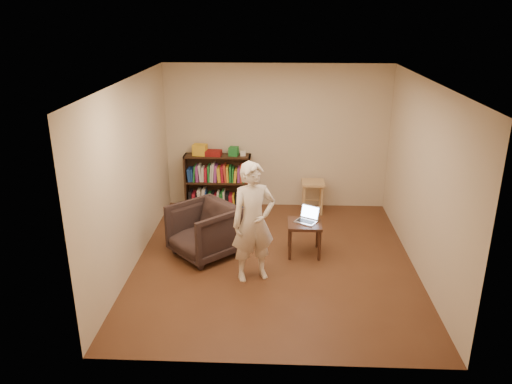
{
  "coord_description": "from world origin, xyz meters",
  "views": [
    {
      "loc": [
        0.02,
        -6.49,
        3.47
      ],
      "look_at": [
        -0.28,
        0.35,
        0.95
      ],
      "focal_mm": 35.0,
      "sensor_mm": 36.0,
      "label": 1
    }
  ],
  "objects_px": {
    "person": "(253,222)",
    "laptop": "(308,218)",
    "bookshelf": "(218,184)",
    "side_table": "(304,228)",
    "armchair": "(204,231)",
    "stool": "(313,187)"
  },
  "relations": [
    {
      "from": "person",
      "to": "laptop",
      "type": "bearing_deg",
      "value": 25.05
    },
    {
      "from": "stool",
      "to": "side_table",
      "type": "bearing_deg",
      "value": -97.76
    },
    {
      "from": "stool",
      "to": "laptop",
      "type": "relative_size",
      "value": 1.45
    },
    {
      "from": "bookshelf",
      "to": "armchair",
      "type": "xyz_separation_m",
      "value": [
        0.01,
        -1.93,
        -0.04
      ]
    },
    {
      "from": "stool",
      "to": "laptop",
      "type": "bearing_deg",
      "value": -96.5
    },
    {
      "from": "armchair",
      "to": "side_table",
      "type": "distance_m",
      "value": 1.49
    },
    {
      "from": "bookshelf",
      "to": "side_table",
      "type": "height_order",
      "value": "bookshelf"
    },
    {
      "from": "stool",
      "to": "laptop",
      "type": "height_order",
      "value": "laptop"
    },
    {
      "from": "bookshelf",
      "to": "armchair",
      "type": "height_order",
      "value": "bookshelf"
    },
    {
      "from": "stool",
      "to": "armchair",
      "type": "bearing_deg",
      "value": -134.01
    },
    {
      "from": "stool",
      "to": "person",
      "type": "distance_m",
      "value": 2.61
    },
    {
      "from": "side_table",
      "to": "laptop",
      "type": "distance_m",
      "value": 0.16
    },
    {
      "from": "side_table",
      "to": "bookshelf",
      "type": "bearing_deg",
      "value": 129.52
    },
    {
      "from": "side_table",
      "to": "person",
      "type": "xyz_separation_m",
      "value": [
        -0.72,
        -0.75,
        0.4
      ]
    },
    {
      "from": "armchair",
      "to": "side_table",
      "type": "xyz_separation_m",
      "value": [
        1.48,
        0.12,
        0.03
      ]
    },
    {
      "from": "bookshelf",
      "to": "side_table",
      "type": "relative_size",
      "value": 2.38
    },
    {
      "from": "armchair",
      "to": "laptop",
      "type": "distance_m",
      "value": 1.55
    },
    {
      "from": "laptop",
      "to": "person",
      "type": "distance_m",
      "value": 1.14
    },
    {
      "from": "bookshelf",
      "to": "side_table",
      "type": "xyz_separation_m",
      "value": [
        1.5,
        -1.82,
        -0.02
      ]
    },
    {
      "from": "side_table",
      "to": "person",
      "type": "distance_m",
      "value": 1.12
    },
    {
      "from": "armchair",
      "to": "laptop",
      "type": "relative_size",
      "value": 2.18
    },
    {
      "from": "stool",
      "to": "bookshelf",
      "type": "bearing_deg",
      "value": 174.6
    }
  ]
}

